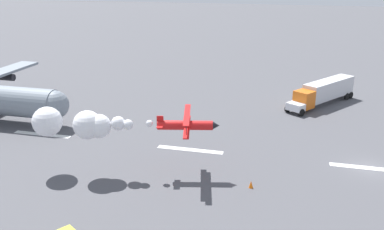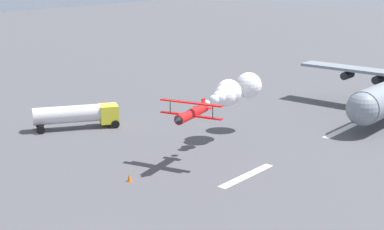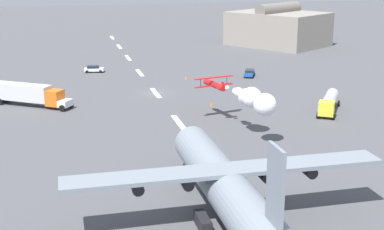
# 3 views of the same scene
# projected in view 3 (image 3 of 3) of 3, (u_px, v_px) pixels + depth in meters

# --- Properties ---
(ground_plane) EXTENTS (440.00, 440.00, 0.00)m
(ground_plane) POSITION_uv_depth(u_px,v_px,m) (156.00, 93.00, 102.74)
(ground_plane) COLOR #4C4C51
(ground_plane) RESTS_ON ground
(runway_stripe_0) EXTENTS (8.00, 0.90, 0.01)m
(runway_stripe_0) POSITION_uv_depth(u_px,v_px,m) (112.00, 38.00, 177.48)
(runway_stripe_0) COLOR white
(runway_stripe_0) RESTS_ON ground
(runway_stripe_1) EXTENTS (8.00, 0.90, 0.01)m
(runway_stripe_1) POSITION_uv_depth(u_px,v_px,m) (119.00, 47.00, 158.79)
(runway_stripe_1) COLOR white
(runway_stripe_1) RESTS_ON ground
(runway_stripe_2) EXTENTS (8.00, 0.90, 0.01)m
(runway_stripe_2) POSITION_uv_depth(u_px,v_px,m) (128.00, 58.00, 140.11)
(runway_stripe_2) COLOR white
(runway_stripe_2) RESTS_ON ground
(runway_stripe_3) EXTENTS (8.00, 0.90, 0.01)m
(runway_stripe_3) POSITION_uv_depth(u_px,v_px,m) (140.00, 73.00, 121.42)
(runway_stripe_3) COLOR white
(runway_stripe_3) RESTS_ON ground
(runway_stripe_4) EXTENTS (8.00, 0.90, 0.01)m
(runway_stripe_4) POSITION_uv_depth(u_px,v_px,m) (156.00, 93.00, 102.74)
(runway_stripe_4) COLOR white
(runway_stripe_4) RESTS_ON ground
(runway_stripe_5) EXTENTS (8.00, 0.90, 0.01)m
(runway_stripe_5) POSITION_uv_depth(u_px,v_px,m) (179.00, 122.00, 84.06)
(runway_stripe_5) COLOR white
(runway_stripe_5) RESTS_ON ground
(runway_stripe_6) EXTENTS (8.00, 0.90, 0.01)m
(runway_stripe_6) POSITION_uv_depth(u_px,v_px,m) (215.00, 168.00, 65.37)
(runway_stripe_6) COLOR white
(runway_stripe_6) RESTS_ON ground
(cargo_transport_plane) EXTENTS (29.60, 30.60, 11.31)m
(cargo_transport_plane) POSITION_uv_depth(u_px,v_px,m) (223.00, 182.00, 52.48)
(cargo_transport_plane) COLOR gray
(cargo_transport_plane) RESTS_ON ground
(stunt_biplane_red) EXTENTS (19.10, 7.83, 3.11)m
(stunt_biplane_red) POSITION_uv_depth(u_px,v_px,m) (251.00, 98.00, 76.13)
(stunt_biplane_red) COLOR red
(semi_truck_orange) EXTENTS (10.75, 13.90, 3.70)m
(semi_truck_orange) POSITION_uv_depth(u_px,v_px,m) (28.00, 94.00, 93.10)
(semi_truck_orange) COLOR silver
(semi_truck_orange) RESTS_ON ground
(fuel_tanker_truck) EXTENTS (9.81, 7.73, 2.90)m
(fuel_tanker_truck) POSITION_uv_depth(u_px,v_px,m) (329.00, 102.00, 89.23)
(fuel_tanker_truck) COLOR yellow
(fuel_tanker_truck) RESTS_ON ground
(followme_car_yellow) EXTENTS (2.58, 4.44, 1.52)m
(followme_car_yellow) POSITION_uv_depth(u_px,v_px,m) (94.00, 69.00, 121.70)
(followme_car_yellow) COLOR white
(followme_car_yellow) RESTS_ON ground
(airport_staff_sedan) EXTENTS (4.87, 3.61, 1.52)m
(airport_staff_sedan) POSITION_uv_depth(u_px,v_px,m) (249.00, 73.00, 117.21)
(airport_staff_sedan) COLOR #194CA5
(airport_staff_sedan) RESTS_ON ground
(hangar_building) EXTENTS (32.02, 30.40, 12.34)m
(hangar_building) POSITION_uv_depth(u_px,v_px,m) (278.00, 28.00, 159.93)
(hangar_building) COLOR gray
(hangar_building) RESTS_ON ground
(traffic_cone_near) EXTENTS (0.44, 0.44, 0.75)m
(traffic_cone_near) POSITION_uv_depth(u_px,v_px,m) (186.00, 78.00, 114.55)
(traffic_cone_near) COLOR orange
(traffic_cone_near) RESTS_ON ground
(traffic_cone_far) EXTENTS (0.44, 0.44, 0.75)m
(traffic_cone_far) POSITION_uv_depth(u_px,v_px,m) (212.00, 104.00, 93.34)
(traffic_cone_far) COLOR orange
(traffic_cone_far) RESTS_ON ground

